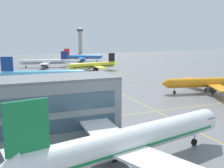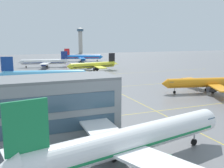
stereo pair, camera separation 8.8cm
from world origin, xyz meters
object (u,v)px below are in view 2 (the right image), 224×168
Objects in this scene: airliner_far_left_stand at (93,65)px; airliner_far_right_stand at (45,62)px; airliner_second_row at (207,83)px; control_tower at (80,38)px; airliner_third_row at (44,75)px; airliner_front_gate at (132,140)px; airliner_distant_taxiway at (83,57)px.

airliner_far_left_stand is 39.52m from airliner_far_right_stand.
control_tower is (21.67, 255.08, 16.00)m from airliner_second_row.
airliner_third_row is at bearing -97.12° from airliner_far_right_stand.
airliner_front_gate is 1.15× the size of airliner_far_right_stand.
airliner_third_row reaches higher than airliner_distant_taxiway.
airliner_third_row is 1.13× the size of airliner_far_left_stand.
control_tower is (72.43, 218.43, 15.54)m from airliner_third_row.
airliner_distant_taxiway is at bearing 44.47° from airliner_far_right_stand.
airliner_third_row is 46.64m from airliner_far_left_stand.
airliner_distant_taxiway is (-7.48, 136.82, 0.13)m from airliner_second_row.
airliner_front_gate is 139.52m from airliner_far_right_stand.
airliner_far_left_stand is 67.08m from airliner_distant_taxiway.
control_tower reaches higher than airliner_far_left_stand.
airliner_front_gate reaches higher than airliner_third_row.
airliner_third_row is 1.10× the size of airliner_far_right_stand.
airliner_front_gate is 59.86m from airliner_second_row.
airliner_distant_taxiway is at bearing -103.85° from control_tower.
airliner_distant_taxiway is at bearing 93.13° from airliner_second_row.
control_tower is (64.22, 152.69, 15.92)m from airliner_far_right_stand.
airliner_far_left_stand is at bearing 104.97° from airliner_second_row.
airliner_third_row is at bearing 144.17° from airliner_second_row.
airliner_distant_taxiway reaches higher than airliner_far_left_stand.
control_tower reaches higher than airliner_third_row.
airliner_second_row is 0.98× the size of control_tower.
control_tower reaches higher than airliner_second_row.
airliner_second_row is at bearing 38.24° from airliner_front_gate.
airliner_front_gate is at bearing -91.83° from airliner_far_right_stand.
airliner_second_row is 137.03m from airliner_distant_taxiway.
airliner_third_row is 109.12m from airliner_distant_taxiway.
airliner_second_row is at bearing -67.43° from airliner_far_right_stand.
airliner_far_right_stand reaches higher than airliner_far_left_stand.
airliner_third_row is (-50.76, 36.65, 0.46)m from airliner_second_row.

